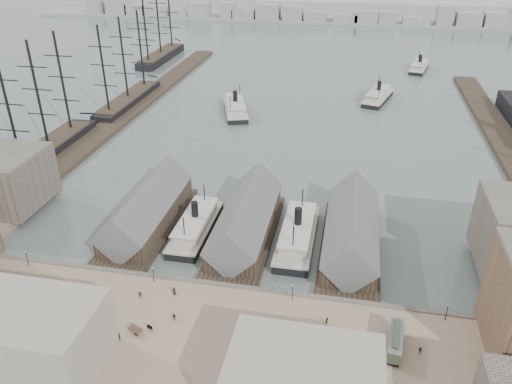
% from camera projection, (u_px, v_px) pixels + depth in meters
% --- Properties ---
extents(ground, '(900.00, 900.00, 0.00)m').
position_uv_depth(ground, '(230.00, 278.00, 111.90)').
color(ground, '#505D5B').
rests_on(ground, ground).
extents(quay, '(180.00, 30.00, 2.00)m').
position_uv_depth(quay, '(204.00, 338.00, 94.17)').
color(quay, '#8D755F').
rests_on(quay, ground).
extents(seawall, '(180.00, 1.20, 2.30)m').
position_uv_depth(seawall, '(224.00, 288.00, 106.87)').
color(seawall, '#59544C').
rests_on(seawall, ground).
extents(west_wharf, '(10.00, 220.00, 1.60)m').
position_uv_depth(west_wharf, '(130.00, 110.00, 209.56)').
color(west_wharf, '#2D231C').
rests_on(west_wharf, ground).
extents(east_wharf, '(10.00, 180.00, 1.60)m').
position_uv_depth(east_wharf, '(506.00, 146.00, 175.73)').
color(east_wharf, '#2D231C').
rests_on(east_wharf, ground).
extents(ferry_shed_west, '(14.00, 42.00, 12.60)m').
position_uv_depth(ferry_shed_west, '(147.00, 211.00, 128.76)').
color(ferry_shed_west, '#2D231C').
rests_on(ferry_shed_west, ground).
extents(ferry_shed_center, '(14.00, 42.00, 12.60)m').
position_uv_depth(ferry_shed_center, '(246.00, 221.00, 124.27)').
color(ferry_shed_center, '#2D231C').
rests_on(ferry_shed_center, ground).
extents(ferry_shed_east, '(14.00, 42.00, 12.60)m').
position_uv_depth(ferry_shed_east, '(351.00, 232.00, 119.78)').
color(ferry_shed_east, '#2D231C').
rests_on(ferry_shed_east, ground).
extents(street_bldg_center, '(24.00, 16.00, 10.00)m').
position_uv_depth(street_bldg_center, '(304.00, 384.00, 77.51)').
color(street_bldg_center, gray).
rests_on(street_bldg_center, quay).
extents(street_bldg_west, '(30.00, 16.00, 12.00)m').
position_uv_depth(street_bldg_west, '(14.00, 333.00, 85.67)').
color(street_bldg_west, gray).
rests_on(street_bldg_west, quay).
extents(lamp_post_far_w, '(0.44, 0.44, 3.92)m').
position_uv_depth(lamp_post_far_w, '(26.00, 255.00, 111.39)').
color(lamp_post_far_w, black).
rests_on(lamp_post_far_w, quay).
extents(lamp_post_near_w, '(0.44, 0.44, 3.92)m').
position_uv_depth(lamp_post_near_w, '(153.00, 272.00, 106.22)').
color(lamp_post_near_w, black).
rests_on(lamp_post_near_w, quay).
extents(lamp_post_near_e, '(0.44, 0.44, 3.92)m').
position_uv_depth(lamp_post_near_e, '(293.00, 289.00, 101.04)').
color(lamp_post_near_e, black).
rests_on(lamp_post_near_e, quay).
extents(lamp_post_far_e, '(0.44, 0.44, 3.92)m').
position_uv_depth(lamp_post_far_e, '(447.00, 309.00, 95.86)').
color(lamp_post_far_e, black).
rests_on(lamp_post_far_e, quay).
extents(far_shore, '(500.00, 40.00, 15.72)m').
position_uv_depth(far_shore, '(328.00, 17.00, 398.76)').
color(far_shore, gray).
rests_on(far_shore, ground).
extents(ferry_docked_west, '(7.93, 26.43, 9.44)m').
position_uv_depth(ferry_docked_west, '(196.00, 225.00, 127.31)').
color(ferry_docked_west, black).
rests_on(ferry_docked_west, ground).
extents(ferry_docked_east, '(8.54, 28.45, 10.16)m').
position_uv_depth(ferry_docked_east, '(297.00, 234.00, 123.45)').
color(ferry_docked_east, black).
rests_on(ferry_docked_east, ground).
extents(ferry_open_near, '(16.74, 29.42, 10.07)m').
position_uv_depth(ferry_open_near, '(235.00, 108.00, 207.89)').
color(ferry_open_near, black).
rests_on(ferry_open_near, ground).
extents(ferry_open_mid, '(14.95, 27.93, 9.56)m').
position_uv_depth(ferry_open_mid, '(378.00, 96.00, 222.38)').
color(ferry_open_mid, black).
rests_on(ferry_open_mid, ground).
extents(ferry_open_far, '(12.79, 25.85, 8.86)m').
position_uv_depth(ferry_open_far, '(419.00, 67.00, 268.70)').
color(ferry_open_far, black).
rests_on(ferry_open_far, ground).
extents(sailing_ship_near, '(9.39, 64.68, 38.60)m').
position_uv_depth(sailing_ship_near, '(36.00, 156.00, 163.60)').
color(sailing_ship_near, black).
rests_on(sailing_ship_near, ground).
extents(sailing_ship_mid, '(9.01, 52.05, 37.03)m').
position_uv_depth(sailing_ship_mid, '(128.00, 99.00, 216.79)').
color(sailing_ship_mid, black).
rests_on(sailing_ship_mid, ground).
extents(sailing_ship_far, '(9.68, 53.78, 39.79)m').
position_uv_depth(sailing_ship_far, '(161.00, 55.00, 289.19)').
color(sailing_ship_far, black).
rests_on(sailing_ship_far, ground).
extents(tram, '(3.44, 9.64, 3.36)m').
position_uv_depth(tram, '(395.00, 342.00, 89.75)').
color(tram, black).
rests_on(tram, quay).
extents(horse_cart_left, '(4.79, 2.20, 1.57)m').
position_uv_depth(horse_cart_left, '(22.00, 287.00, 104.65)').
color(horse_cart_left, black).
rests_on(horse_cart_left, quay).
extents(horse_cart_center, '(4.85, 3.03, 1.52)m').
position_uv_depth(horse_cart_center, '(145.00, 329.00, 93.95)').
color(horse_cart_center, black).
rests_on(horse_cart_center, quay).
extents(horse_cart_right, '(4.76, 2.36, 1.53)m').
position_uv_depth(horse_cart_right, '(343.00, 355.00, 88.15)').
color(horse_cart_right, black).
rests_on(horse_cart_right, quay).
extents(pedestrian_2, '(1.15, 1.14, 1.59)m').
position_uv_depth(pedestrian_2, '(140.00, 295.00, 102.37)').
color(pedestrian_2, black).
rests_on(pedestrian_2, quay).
extents(pedestrian_3, '(0.95, 0.96, 1.63)m').
position_uv_depth(pedestrian_3, '(119.00, 336.00, 92.17)').
color(pedestrian_3, black).
rests_on(pedestrian_3, quay).
extents(pedestrian_4, '(0.94, 0.69, 1.76)m').
position_uv_depth(pedestrian_4, '(174.00, 291.00, 103.39)').
color(pedestrian_4, black).
rests_on(pedestrian_4, quay).
extents(pedestrian_5, '(0.63, 0.73, 1.70)m').
position_uv_depth(pedestrian_5, '(246.00, 341.00, 90.98)').
color(pedestrian_5, black).
rests_on(pedestrian_5, quay).
extents(pedestrian_6, '(1.01, 1.00, 1.64)m').
position_uv_depth(pedestrian_6, '(327.00, 321.00, 95.70)').
color(pedestrian_6, black).
rests_on(pedestrian_6, quay).
extents(pedestrian_7, '(1.06, 0.64, 1.60)m').
position_uv_depth(pedestrian_7, '(373.00, 372.00, 84.89)').
color(pedestrian_7, black).
rests_on(pedestrian_7, quay).
extents(pedestrian_8, '(0.98, 0.57, 1.57)m').
position_uv_depth(pedestrian_8, '(420.00, 350.00, 89.17)').
color(pedestrian_8, black).
rests_on(pedestrian_8, quay).
extents(pedestrian_10, '(0.95, 0.84, 1.61)m').
position_uv_depth(pedestrian_10, '(174.00, 317.00, 96.66)').
color(pedestrian_10, black).
rests_on(pedestrian_10, quay).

